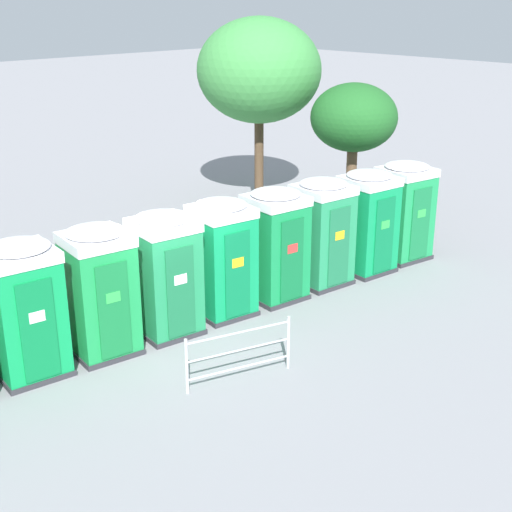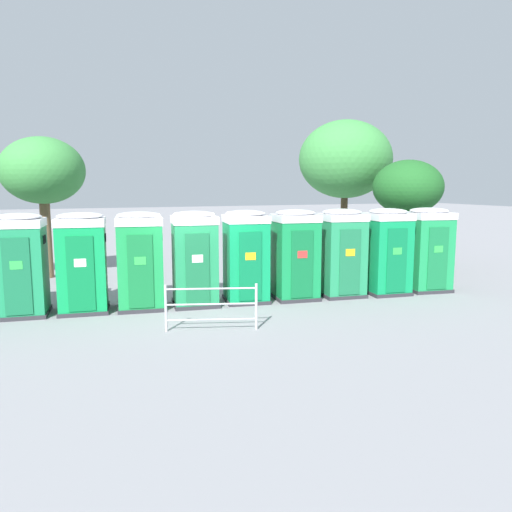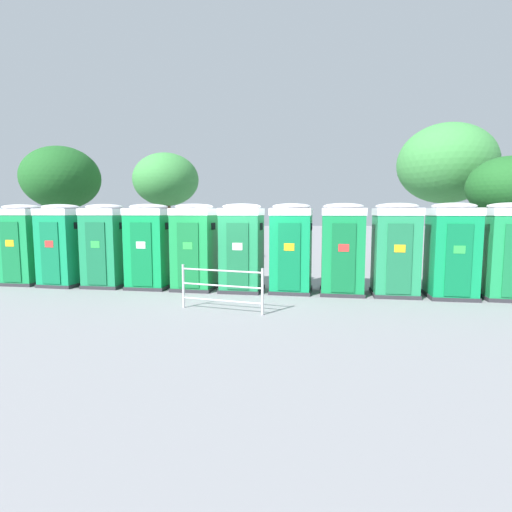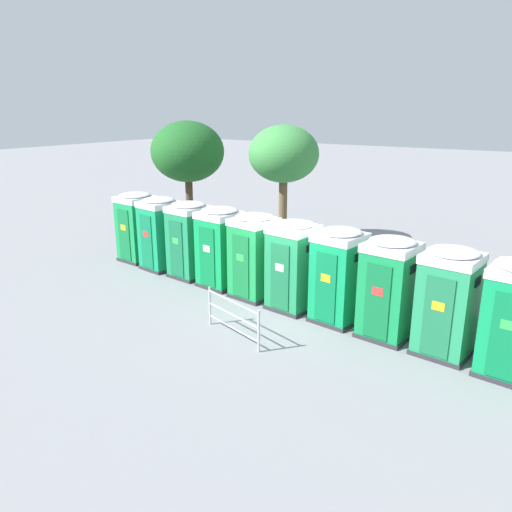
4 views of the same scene
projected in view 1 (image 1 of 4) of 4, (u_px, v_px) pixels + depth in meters
The scene contains 12 objects.
ground_plane at pixel (165, 329), 14.79m from camera, with size 120.00×120.00×0.00m, color gray.
portapotty_3 at pixel (25, 309), 12.64m from camera, with size 1.34×1.33×2.54m.
portapotty_4 at pixel (100, 290), 13.42m from camera, with size 1.34×1.34×2.54m.
portapotty_5 at pixel (165, 274), 14.23m from camera, with size 1.32×1.34×2.54m.
portapotty_6 at pixel (222, 257), 15.09m from camera, with size 1.32×1.35×2.54m.
portapotty_7 at pixel (275, 244), 15.88m from camera, with size 1.31×1.32×2.54m.
portapotty_8 at pixel (322, 232), 16.71m from camera, with size 1.32×1.32×2.54m.
portapotty_9 at pixel (367, 221), 17.47m from camera, with size 1.31×1.32×2.54m.
portapotty_10 at pixel (404, 210), 18.34m from camera, with size 1.39×1.37×2.54m.
street_tree_0 at pixel (354, 119), 20.74m from camera, with size 2.54×2.54×4.13m.
street_tree_2 at pixel (259, 71), 22.11m from camera, with size 3.88×3.88×5.90m.
event_barrier at pixel (239, 352), 12.64m from camera, with size 1.97×0.65×1.05m.
Camera 1 is at (-7.86, -10.94, 6.56)m, focal length 50.00 mm.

